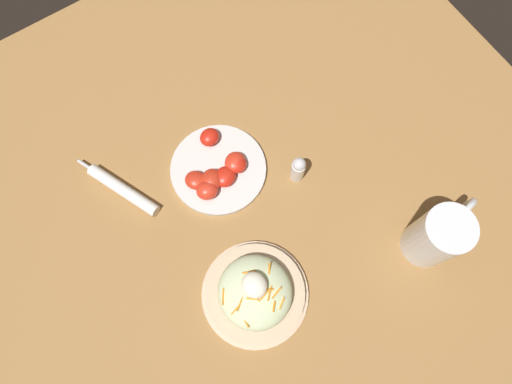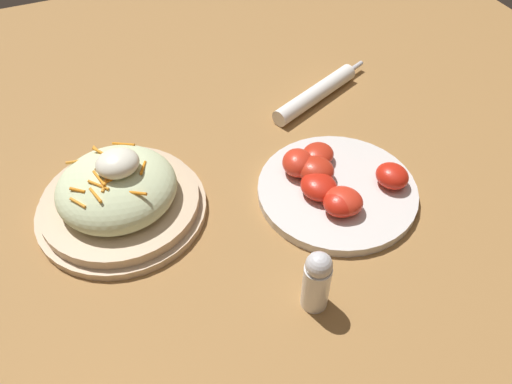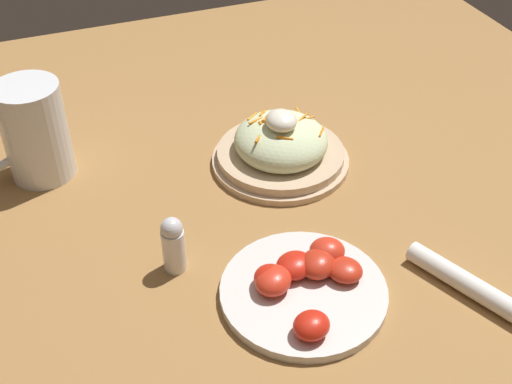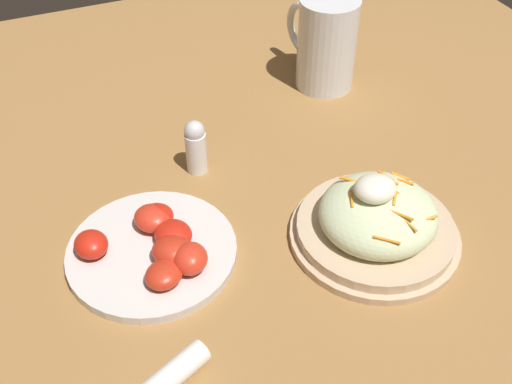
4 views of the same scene
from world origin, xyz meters
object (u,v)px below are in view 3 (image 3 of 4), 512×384
object	(u,v)px
beer_mug	(34,135)
tomato_plate	(305,285)
salt_shaker	(173,244)
napkin_roll	(472,286)
salad_plate	(281,147)

from	to	relation	value
beer_mug	tomato_plate	xyz separation A→B (m)	(0.37, 0.27, -0.05)
beer_mug	salt_shaker	xyz separation A→B (m)	(0.27, 0.13, -0.03)
tomato_plate	salt_shaker	xyz separation A→B (m)	(-0.10, -0.14, 0.03)
napkin_roll	salt_shaker	bearing A→B (deg)	-118.09
salad_plate	napkin_roll	distance (m)	0.36
beer_mug	salt_shaker	bearing A→B (deg)	26.47
beer_mug	napkin_roll	world-z (taller)	beer_mug
beer_mug	salt_shaker	world-z (taller)	beer_mug
salad_plate	beer_mug	size ratio (longest dim) A/B	1.34
beer_mug	napkin_roll	size ratio (longest dim) A/B	0.79
napkin_roll	beer_mug	bearing A→B (deg)	-133.85
beer_mug	salt_shaker	size ratio (longest dim) A/B	1.92
tomato_plate	napkin_roll	bearing A→B (deg)	68.58
salt_shaker	napkin_roll	bearing A→B (deg)	61.91
salt_shaker	tomato_plate	bearing A→B (deg)	53.88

